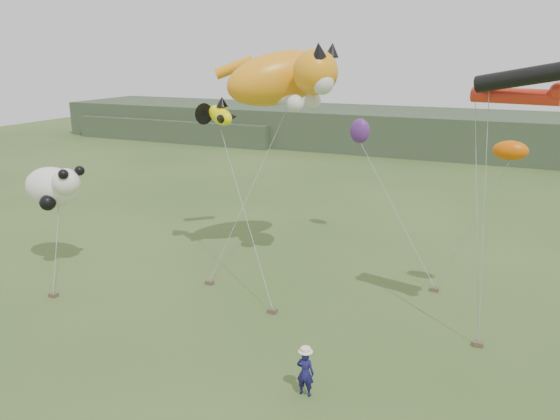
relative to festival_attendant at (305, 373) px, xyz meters
The scene contains 9 objects.
ground 2.07m from the festival_attendant, behind, with size 120.00×120.00×0.00m, color #385123.
headland 45.18m from the festival_attendant, 96.40° to the left, with size 90.00×13.00×4.00m.
festival_attendant is the anchor object (origin of this frame).
sandbag_anchors 6.16m from the festival_attendant, 119.65° to the left, with size 16.98×7.31×0.17m.
cat_kite 13.36m from the festival_attendant, 116.25° to the left, with size 6.79×5.56×3.17m.
fish_kite 13.29m from the festival_attendant, 133.07° to the left, with size 2.78×1.80×1.42m.
tube_kites 11.13m from the festival_attendant, 47.64° to the left, with size 3.20×1.98×1.42m.
panda_kite 15.49m from the festival_attendant, 161.31° to the left, with size 3.23×2.09×2.01m.
misc_kites 13.01m from the festival_attendant, 87.95° to the left, with size 8.54×6.78×1.45m.
Camera 1 is at (6.97, -13.45, 9.81)m, focal length 35.00 mm.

